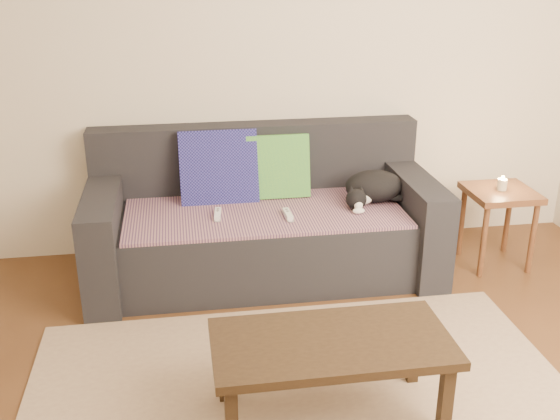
{
  "coord_description": "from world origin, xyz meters",
  "views": [
    {
      "loc": [
        -0.49,
        -2.14,
        1.89
      ],
      "look_at": [
        0.05,
        1.2,
        0.55
      ],
      "focal_mm": 42.0,
      "sensor_mm": 36.0,
      "label": 1
    }
  ],
  "objects_px": {
    "wii_remote_b": "(288,214)",
    "coffee_table": "(332,350)",
    "wii_remote_a": "(218,214)",
    "sofa": "(263,225)",
    "side_table": "(500,203)",
    "cat": "(373,187)"
  },
  "relations": [
    {
      "from": "wii_remote_b",
      "to": "coffee_table",
      "type": "height_order",
      "value": "wii_remote_b"
    },
    {
      "from": "coffee_table",
      "to": "wii_remote_a",
      "type": "bearing_deg",
      "value": 105.92
    },
    {
      "from": "sofa",
      "to": "coffee_table",
      "type": "xyz_separation_m",
      "value": [
        0.09,
        -1.46,
        0.04
      ]
    },
    {
      "from": "sofa",
      "to": "coffee_table",
      "type": "distance_m",
      "value": 1.47
    },
    {
      "from": "wii_remote_a",
      "to": "side_table",
      "type": "relative_size",
      "value": 0.3
    },
    {
      "from": "sofa",
      "to": "cat",
      "type": "height_order",
      "value": "sofa"
    },
    {
      "from": "wii_remote_b",
      "to": "coffee_table",
      "type": "relative_size",
      "value": 0.15
    },
    {
      "from": "sofa",
      "to": "wii_remote_b",
      "type": "bearing_deg",
      "value": -60.15
    },
    {
      "from": "cat",
      "to": "side_table",
      "type": "xyz_separation_m",
      "value": [
        0.8,
        -0.1,
        -0.12
      ]
    },
    {
      "from": "coffee_table",
      "to": "side_table",
      "type": "bearing_deg",
      "value": 43.45
    },
    {
      "from": "sofa",
      "to": "side_table",
      "type": "bearing_deg",
      "value": -5.42
    },
    {
      "from": "cat",
      "to": "side_table",
      "type": "bearing_deg",
      "value": -13.01
    },
    {
      "from": "cat",
      "to": "wii_remote_b",
      "type": "xyz_separation_m",
      "value": [
        -0.56,
        -0.17,
        -0.08
      ]
    },
    {
      "from": "sofa",
      "to": "wii_remote_a",
      "type": "xyz_separation_m",
      "value": [
        -0.28,
        -0.14,
        0.15
      ]
    },
    {
      "from": "sofa",
      "to": "side_table",
      "type": "distance_m",
      "value": 1.5
    },
    {
      "from": "side_table",
      "to": "coffee_table",
      "type": "relative_size",
      "value": 0.51
    },
    {
      "from": "side_table",
      "to": "coffee_table",
      "type": "distance_m",
      "value": 1.92
    },
    {
      "from": "cat",
      "to": "coffee_table",
      "type": "relative_size",
      "value": 0.44
    },
    {
      "from": "wii_remote_b",
      "to": "side_table",
      "type": "bearing_deg",
      "value": -89.14
    },
    {
      "from": "cat",
      "to": "side_table",
      "type": "relative_size",
      "value": 0.88
    },
    {
      "from": "wii_remote_b",
      "to": "coffee_table",
      "type": "distance_m",
      "value": 1.25
    },
    {
      "from": "cat",
      "to": "side_table",
      "type": "height_order",
      "value": "cat"
    }
  ]
}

